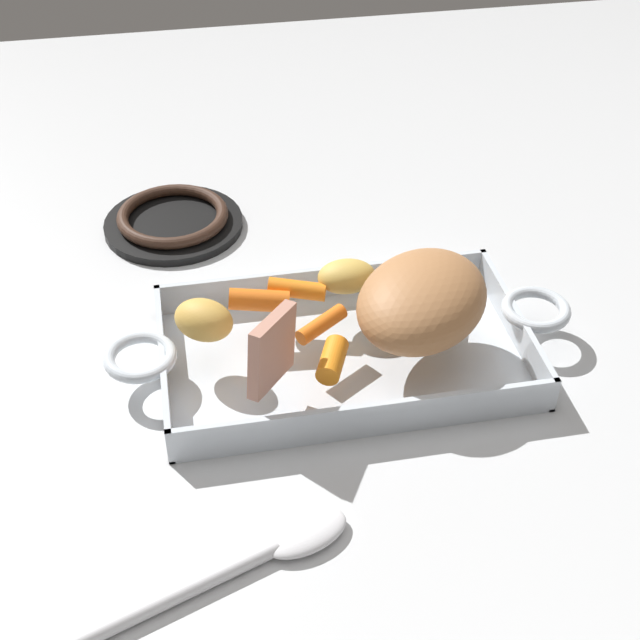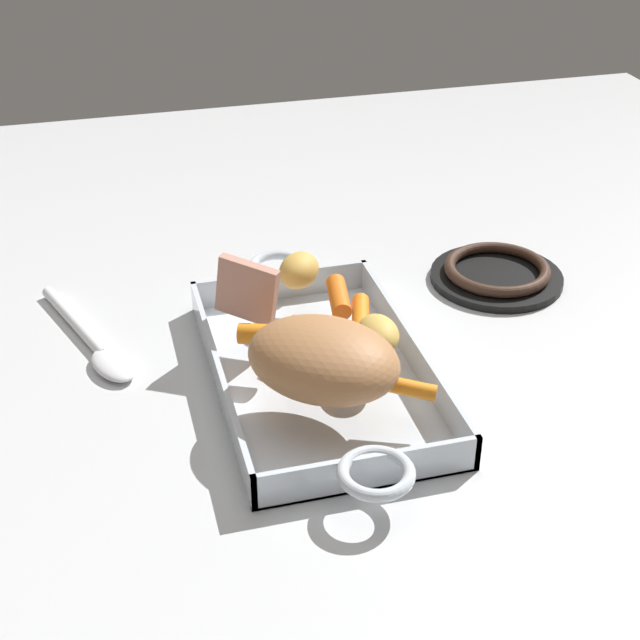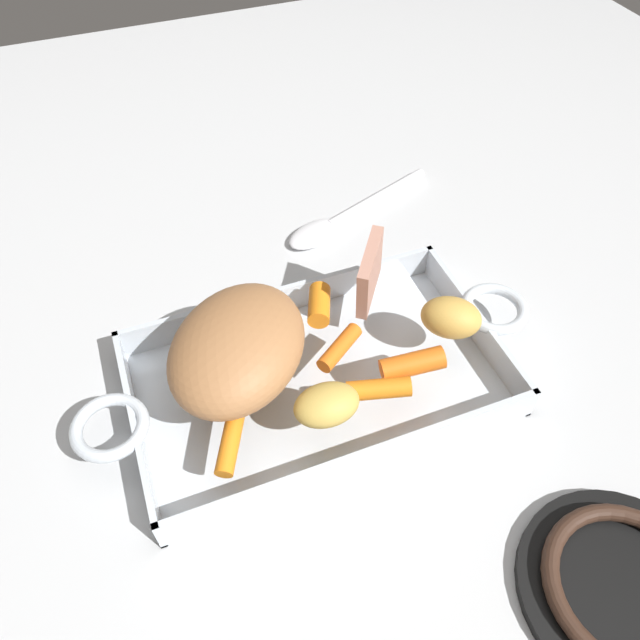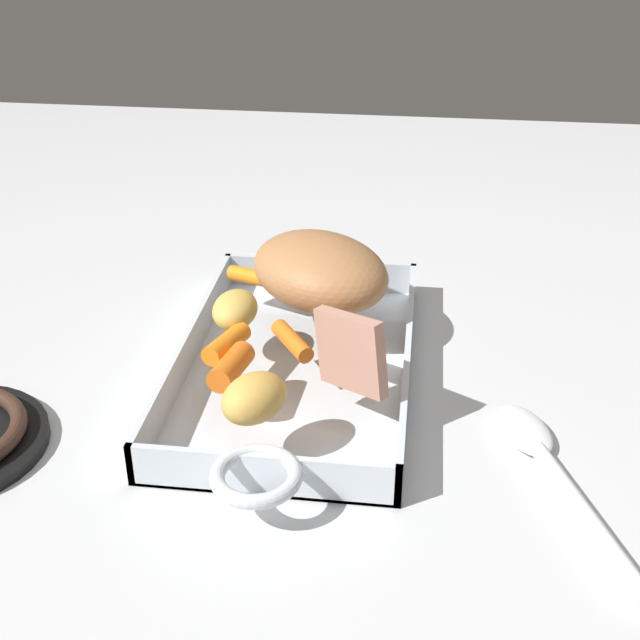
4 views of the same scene
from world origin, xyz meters
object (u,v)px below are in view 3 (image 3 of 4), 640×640
at_px(baby_carrot_short, 412,364).
at_px(serving_spoon, 342,218).
at_px(potato_near_roast, 451,318).
at_px(baby_carrot_southeast, 338,345).
at_px(potato_halved, 327,405).
at_px(roasting_dish, 318,377).
at_px(baby_carrot_long, 379,389).
at_px(roast_slice_thin, 370,273).
at_px(baby_carrot_northwest, 319,305).
at_px(baby_carrot_southwest, 230,443).
at_px(stove_burner_rear, 627,589).
at_px(pork_roast, 237,348).

xyz_separation_m(baby_carrot_short, serving_spoon, (0.04, 0.28, -0.05)).
xyz_separation_m(potato_near_roast, serving_spoon, (-0.02, 0.25, -0.06)).
bearing_deg(baby_carrot_southeast, potato_halved, -120.05).
height_order(roasting_dish, serving_spoon, roasting_dish).
bearing_deg(baby_carrot_long, roasting_dish, 122.78).
bearing_deg(roast_slice_thin, baby_carrot_northwest, -177.45).
relative_size(baby_carrot_southwest, stove_burner_rear, 0.33).
height_order(baby_carrot_northwest, potato_near_roast, potato_near_roast).
bearing_deg(baby_carrot_long, baby_carrot_short, 18.21).
xyz_separation_m(baby_carrot_northwest, potato_halved, (-0.04, -0.12, 0.01)).
xyz_separation_m(stove_burner_rear, serving_spoon, (-0.04, 0.52, -0.00)).
bearing_deg(stove_burner_rear, baby_carrot_southeast, 115.08).
distance_m(pork_roast, baby_carrot_southwest, 0.09).
height_order(stove_burner_rear, serving_spoon, stove_burner_rear).
bearing_deg(potato_near_roast, baby_carrot_southeast, 171.41).
bearing_deg(baby_carrot_short, baby_carrot_long, -161.79).
xyz_separation_m(baby_carrot_southwest, serving_spoon, (0.23, 0.30, -0.04)).
bearing_deg(potato_halved, baby_carrot_short, 10.03).
bearing_deg(baby_carrot_southwest, potato_halved, 1.02).
relative_size(baby_carrot_northwest, potato_halved, 0.77).
bearing_deg(baby_carrot_southeast, potato_near_roast, -8.59).
xyz_separation_m(roast_slice_thin, potato_near_roast, (0.06, -0.07, -0.01)).
distance_m(baby_carrot_southeast, baby_carrot_short, 0.08).
bearing_deg(stove_burner_rear, baby_carrot_long, 118.14).
distance_m(pork_roast, potato_halved, 0.10).
xyz_separation_m(pork_roast, baby_carrot_northwest, (0.10, 0.04, -0.02)).
xyz_separation_m(baby_carrot_southeast, potato_near_roast, (0.12, -0.02, 0.01)).
bearing_deg(baby_carrot_short, baby_carrot_southeast, 138.50).
bearing_deg(baby_carrot_short, baby_carrot_southwest, -174.34).
bearing_deg(serving_spoon, baby_carrot_long, 53.94).
bearing_deg(stove_burner_rear, potato_near_roast, 94.07).
bearing_deg(pork_roast, potato_near_roast, -7.38).
relative_size(baby_carrot_long, baby_carrot_northwest, 1.27).
relative_size(roasting_dish, baby_carrot_short, 7.81).
relative_size(roast_slice_thin, baby_carrot_southwest, 1.23).
distance_m(pork_roast, baby_carrot_long, 0.14).
xyz_separation_m(potato_near_roast, potato_halved, (-0.15, -0.05, -0.00)).
distance_m(baby_carrot_southeast, baby_carrot_northwest, 0.05).
distance_m(roast_slice_thin, baby_carrot_southeast, 0.09).
bearing_deg(serving_spoon, baby_carrot_southwest, 32.36).
distance_m(baby_carrot_northwest, potato_halved, 0.13).
height_order(pork_roast, roast_slice_thin, roast_slice_thin).
height_order(pork_roast, baby_carrot_northwest, pork_roast).
distance_m(baby_carrot_southwest, baby_carrot_northwest, 0.18).
distance_m(baby_carrot_long, baby_carrot_short, 0.04).
height_order(roast_slice_thin, baby_carrot_southeast, roast_slice_thin).
xyz_separation_m(baby_carrot_southwest, baby_carrot_northwest, (0.13, 0.12, 0.00)).
relative_size(pork_roast, baby_carrot_short, 2.56).
height_order(pork_roast, potato_near_roast, pork_roast).
distance_m(baby_carrot_southeast, stove_burner_rear, 0.32).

